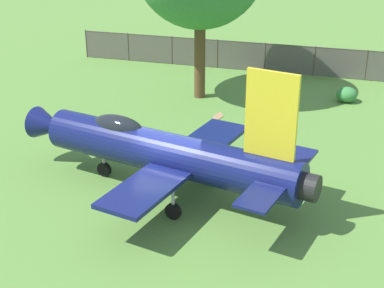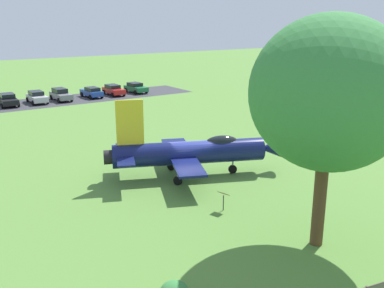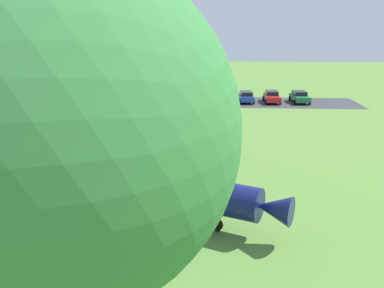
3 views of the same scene
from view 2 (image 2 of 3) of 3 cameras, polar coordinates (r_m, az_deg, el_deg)
name	(u,v)px [view 2 (image 2 of 3)]	position (r m, az deg, el deg)	size (l,w,h in m)	color
ground_plane	(189,176)	(30.49, -0.36, -4.20)	(200.00, 200.00, 0.00)	#568438
parking_strip	(77,99)	(61.91, -14.71, 5.70)	(32.85, 8.00, 0.00)	#38383D
display_jet	(194,151)	(29.99, 0.29, -0.98)	(11.88, 8.53, 5.49)	#111951
shade_tree	(329,94)	(20.32, 17.36, 6.23)	(6.93, 7.28, 10.84)	brown
info_plaque	(223,196)	(25.02, 4.12, -6.79)	(0.57, 0.70, 1.14)	#333333
parked_car_green	(136,88)	(65.36, -7.32, 7.29)	(2.32, 4.22, 1.46)	#1E6B3D
parked_car_red	(114,90)	(63.85, -10.17, 6.96)	(2.06, 4.42, 1.45)	red
parked_car_blue	(92,92)	(62.45, -12.90, 6.61)	(2.16, 4.25, 1.44)	#23429E
parked_car_gray	(61,94)	(61.19, -16.71, 6.20)	(2.08, 4.59, 1.60)	slate
parked_car_silver	(37,97)	(60.33, -19.53, 5.80)	(2.03, 4.33, 1.51)	#B2B5BA
parked_car_black	(8,100)	(59.55, -22.81, 5.34)	(2.20, 4.25, 1.51)	black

